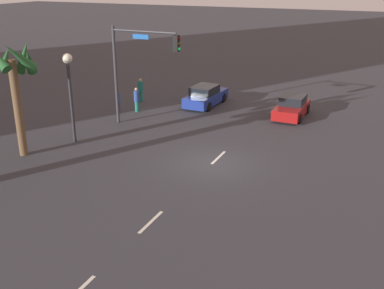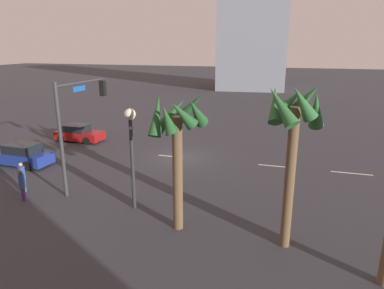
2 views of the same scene
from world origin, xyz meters
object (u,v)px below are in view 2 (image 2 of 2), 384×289
at_px(car_0, 79,134).
at_px(streetlamp, 131,138).
at_px(traffic_signal, 77,116).
at_px(palm_tree_0, 178,129).
at_px(building_0, 254,9).
at_px(palm_tree_2, 293,125).
at_px(car_2, 21,155).
at_px(pedestrian_0, 22,177).
at_px(pedestrian_1, 22,185).

xyz_separation_m(car_0, streetlamp, (-10.26, 10.43, 3.04)).
xyz_separation_m(traffic_signal, palm_tree_0, (-6.99, 2.98, 0.37)).
bearing_deg(building_0, palm_tree_2, 93.66).
relative_size(car_2, pedestrian_0, 2.65).
relative_size(traffic_signal, pedestrian_1, 3.66).
bearing_deg(building_0, pedestrian_0, 78.34).
xyz_separation_m(car_0, palm_tree_0, (-13.04, 11.58, 3.95)).
distance_m(streetlamp, pedestrian_1, 6.74).
bearing_deg(building_0, traffic_signal, 81.17).
xyz_separation_m(pedestrian_1, palm_tree_0, (-8.86, 0.27, 3.69)).
height_order(palm_tree_0, palm_tree_2, palm_tree_2).
relative_size(car_2, palm_tree_2, 0.67).
relative_size(car_0, pedestrian_1, 2.39).
bearing_deg(palm_tree_2, car_2, -16.50).
xyz_separation_m(streetlamp, building_0, (0.95, -52.81, 10.59)).
height_order(streetlamp, palm_tree_0, palm_tree_0).
xyz_separation_m(pedestrian_1, building_0, (-5.13, -53.70, 13.38)).
height_order(traffic_signal, pedestrian_1, traffic_signal).
bearing_deg(pedestrian_1, pedestrian_0, -48.11).
bearing_deg(car_2, pedestrian_0, 133.14).
height_order(car_0, palm_tree_0, palm_tree_0).
bearing_deg(pedestrian_1, palm_tree_2, 177.71).
height_order(pedestrian_1, palm_tree_0, palm_tree_0).
bearing_deg(building_0, car_0, 72.45).
bearing_deg(palm_tree_0, car_2, -20.81).
bearing_deg(pedestrian_0, car_2, -46.86).
relative_size(car_2, palm_tree_0, 0.73).
relative_size(traffic_signal, pedestrian_0, 3.62).
distance_m(pedestrian_0, palm_tree_2, 15.12).
height_order(car_2, palm_tree_0, palm_tree_0).
bearing_deg(building_0, palm_tree_0, 88.79).
bearing_deg(car_2, traffic_signal, 161.80).
distance_m(pedestrian_0, pedestrian_1, 1.31).
bearing_deg(car_0, palm_tree_0, 138.38).
bearing_deg(streetlamp, traffic_signal, -23.44).
bearing_deg(traffic_signal, car_0, -54.89).
bearing_deg(traffic_signal, palm_tree_2, 164.43).
height_order(car_0, streetlamp, streetlamp).
bearing_deg(car_0, pedestrian_1, 110.26).
height_order(car_2, pedestrian_1, pedestrian_1).
height_order(car_2, traffic_signal, traffic_signal).
bearing_deg(streetlamp, car_2, -20.34).
bearing_deg(palm_tree_2, streetlamp, -10.83).
bearing_deg(pedestrian_0, streetlamp, 179.29).
relative_size(pedestrian_0, building_0, 0.06).
bearing_deg(car_2, pedestrian_1, 132.89).
bearing_deg(palm_tree_2, palm_tree_0, -3.33).
height_order(car_0, palm_tree_2, palm_tree_2).
relative_size(traffic_signal, building_0, 0.22).
bearing_deg(palm_tree_2, pedestrian_1, -2.29).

